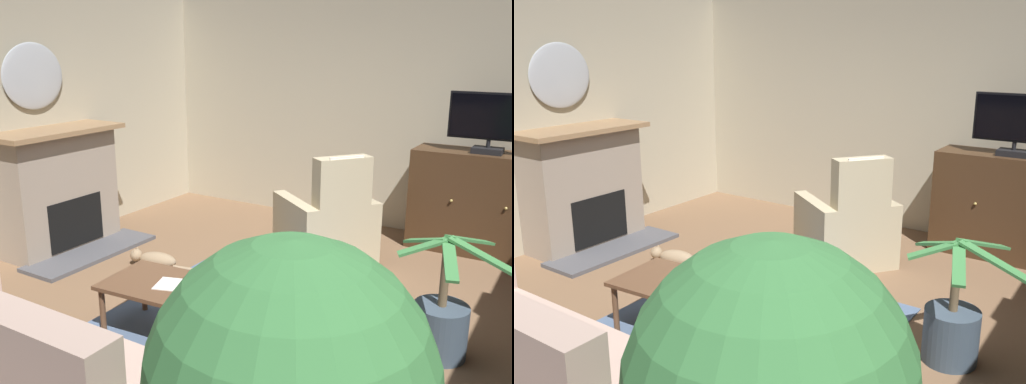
# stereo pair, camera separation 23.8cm
# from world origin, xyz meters

# --- Properties ---
(ground_plane) EXTENTS (6.53, 6.35, 0.04)m
(ground_plane) POSITION_xyz_m (0.00, 0.00, -0.02)
(ground_plane) COLOR brown
(wall_back) EXTENTS (6.53, 0.10, 2.72)m
(wall_back) POSITION_xyz_m (0.00, 2.93, 1.36)
(wall_back) COLOR #B2A88E
(wall_back) RESTS_ON ground_plane
(wall_left) EXTENTS (0.10, 6.35, 2.72)m
(wall_left) POSITION_xyz_m (-3.01, 0.00, 1.36)
(wall_left) COLOR #B2A88E
(wall_left) RESTS_ON ground_plane
(rug_central) EXTENTS (2.05, 1.86, 0.01)m
(rug_central) POSITION_xyz_m (-0.12, -0.02, 0.01)
(rug_central) COLOR slate
(rug_central) RESTS_ON ground_plane
(fireplace) EXTENTS (0.97, 1.44, 1.30)m
(fireplace) POSITION_xyz_m (-2.69, 0.36, 0.62)
(fireplace) COLOR #4C4C51
(fireplace) RESTS_ON ground_plane
(wall_mirror_oval) EXTENTS (0.06, 0.73, 0.68)m
(wall_mirror_oval) POSITION_xyz_m (-2.93, 0.36, 1.82)
(wall_mirror_oval) COLOR #B2B7BF
(tv_cabinet) EXTENTS (1.44, 0.53, 1.07)m
(tv_cabinet) POSITION_xyz_m (1.18, 2.58, 0.51)
(tv_cabinet) COLOR black
(tv_cabinet) RESTS_ON ground_plane
(television) EXTENTS (0.81, 0.20, 0.61)m
(television) POSITION_xyz_m (1.18, 2.52, 1.40)
(television) COLOR black
(television) RESTS_ON tv_cabinet
(coffee_table) EXTENTS (1.11, 0.67, 0.43)m
(coffee_table) POSITION_xyz_m (-0.40, -0.51, 0.38)
(coffee_table) COLOR brown
(coffee_table) RESTS_ON ground_plane
(tv_remote) EXTENTS (0.09, 0.18, 0.02)m
(tv_remote) POSITION_xyz_m (-0.18, -0.42, 0.44)
(tv_remote) COLOR black
(tv_remote) RESTS_ON coffee_table
(folded_newspaper) EXTENTS (0.35, 0.30, 0.01)m
(folded_newspaper) POSITION_xyz_m (-0.39, -0.50, 0.43)
(folded_newspaper) COLOR silver
(folded_newspaper) RESTS_ON coffee_table
(armchair_facing_sofa) EXTENTS (1.14, 1.14, 1.14)m
(armchair_facing_sofa) POSITION_xyz_m (-0.10, 1.52, 0.36)
(armchair_facing_sofa) COLOR tan
(armchair_facing_sofa) RESTS_ON ground_plane
(potted_plant_small_fern_corner) EXTENTS (0.85, 0.96, 0.90)m
(potted_plant_small_fern_corner) POSITION_xyz_m (1.34, 0.29, 0.24)
(potted_plant_small_fern_corner) COLOR #3D4C5B
(potted_plant_small_fern_corner) RESTS_ON ground_plane
(cat) EXTENTS (0.70, 0.25, 0.18)m
(cat) POSITION_xyz_m (-1.45, 0.44, 0.08)
(cat) COLOR #937A5B
(cat) RESTS_ON ground_plane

